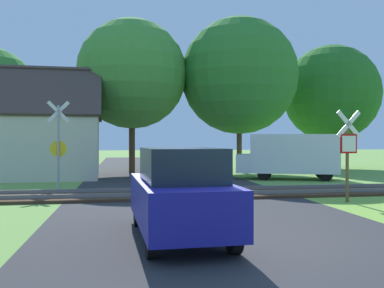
# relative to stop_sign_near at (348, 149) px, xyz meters

# --- Properties ---
(ground_plane) EXTENTS (160.00, 160.00, 0.00)m
(ground_plane) POSITION_rel_stop_sign_near_xyz_m (-4.88, -4.45, -1.66)
(ground_plane) COLOR #6B9942
(road_asphalt) EXTENTS (7.78, 80.00, 0.01)m
(road_asphalt) POSITION_rel_stop_sign_near_xyz_m (-4.88, -2.45, -1.66)
(road_asphalt) COLOR #2D2D30
(road_asphalt) RESTS_ON ground
(rail_track) EXTENTS (60.00, 2.60, 0.22)m
(rail_track) POSITION_rel_stop_sign_near_xyz_m (-4.88, 2.40, -1.60)
(rail_track) COLOR #422D1E
(rail_track) RESTS_ON ground
(stop_sign_near) EXTENTS (0.87, 0.19, 2.88)m
(stop_sign_near) POSITION_rel_stop_sign_near_xyz_m (0.00, 0.00, 0.00)
(stop_sign_near) COLOR brown
(stop_sign_near) RESTS_ON ground
(crossing_sign_far) EXTENTS (0.88, 0.15, 3.51)m
(crossing_sign_far) POSITION_rel_stop_sign_near_xyz_m (-9.45, 5.11, 0.25)
(crossing_sign_far) COLOR #9E9EA5
(crossing_sign_far) RESTS_ON ground
(house) EXTENTS (7.45, 6.30, 5.83)m
(house) POSITION_rel_stop_sign_near_xyz_m (-11.65, 10.93, 0.16)
(house) COLOR beige
(house) RESTS_ON ground
(tree_center) EXTENTS (6.51, 6.51, 9.15)m
(tree_center) POSITION_rel_stop_sign_near_xyz_m (-6.39, 13.25, 4.23)
(tree_center) COLOR #513823
(tree_center) RESTS_ON ground
(tree_far) EXTENTS (6.74, 6.74, 8.63)m
(tree_far) POSITION_rel_stop_sign_near_xyz_m (7.56, 15.74, 3.59)
(tree_far) COLOR #513823
(tree_far) RESTS_ON ground
(tree_right) EXTENTS (7.20, 7.20, 9.53)m
(tree_right) POSITION_rel_stop_sign_near_xyz_m (0.18, 13.21, 4.27)
(tree_right) COLOR #513823
(tree_right) RESTS_ON ground
(mail_truck) EXTENTS (5.24, 3.39, 2.24)m
(mail_truck) POSITION_rel_stop_sign_near_xyz_m (1.29, 7.79, -0.42)
(mail_truck) COLOR white
(mail_truck) RESTS_ON ground
(parked_car) EXTENTS (1.81, 4.07, 1.78)m
(parked_car) POSITION_rel_stop_sign_near_xyz_m (-5.84, -4.07, -0.77)
(parked_car) COLOR navy
(parked_car) RESTS_ON ground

